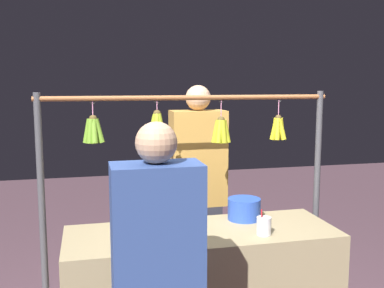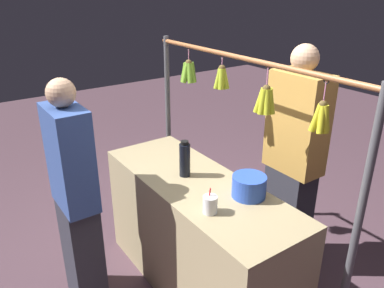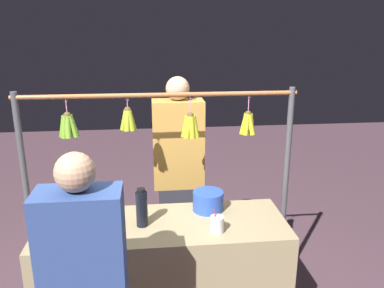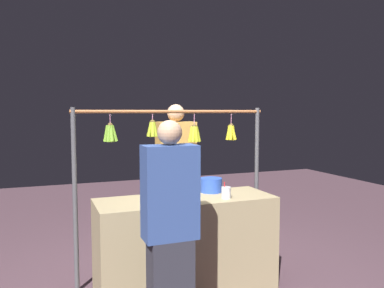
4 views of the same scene
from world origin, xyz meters
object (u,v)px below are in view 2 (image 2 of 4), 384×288
Objects in this scene: water_bottle at (185,159)px; customer_person at (76,200)px; vendor_person at (293,165)px; drink_cup at (210,204)px; blue_bucket at (249,186)px.

water_bottle is 0.77m from customer_person.
vendor_person is (-0.30, -0.77, -0.14)m from water_bottle.
water_bottle is at bearing -16.31° from drink_cup.
water_bottle is at bearing -109.89° from customer_person.
water_bottle is 0.15× the size of vendor_person.
drink_cup is 0.93m from vendor_person.
drink_cup is (-0.47, 0.14, -0.07)m from water_bottle.
vendor_person reaches higher than drink_cup.
customer_person is at bearing 37.90° from drink_cup.
customer_person is (0.55, 1.47, -0.07)m from vendor_person.
water_bottle is at bearing 69.03° from vendor_person.
blue_bucket is 0.31m from drink_cup.
vendor_person is at bearing -110.46° from customer_person.
customer_person is at bearing 69.54° from vendor_person.
blue_bucket is (-0.46, -0.18, -0.05)m from water_bottle.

